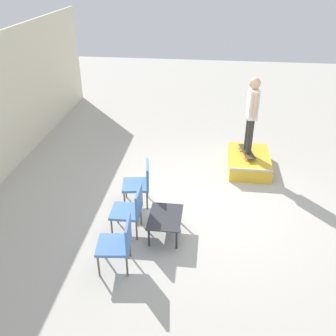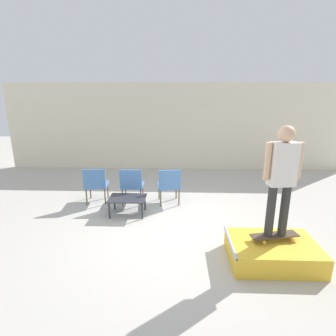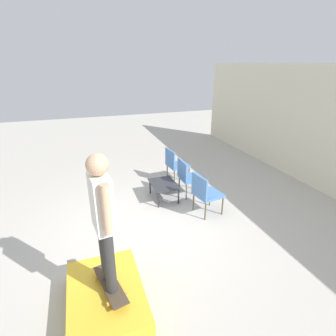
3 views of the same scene
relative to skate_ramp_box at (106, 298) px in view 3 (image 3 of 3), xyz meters
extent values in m
plane|color=#B7B2A8|center=(-1.56, 0.93, -0.17)|extent=(24.00, 24.00, 0.00)
cube|color=gold|center=(0.00, 0.00, 0.00)|extent=(1.36, 0.94, 0.33)
cylinder|color=#B7B7BC|center=(-0.67, 0.00, 0.17)|extent=(0.05, 0.94, 0.05)
cube|color=#473828|center=(0.03, 0.07, 0.25)|extent=(0.80, 0.36, 0.02)
cylinder|color=gold|center=(0.24, 0.23, 0.22)|extent=(0.06, 0.04, 0.05)
cylinder|color=gold|center=(0.29, 0.01, 0.22)|extent=(0.06, 0.04, 0.05)
cylinder|color=gold|center=(-0.23, 0.13, 0.22)|extent=(0.06, 0.04, 0.05)
cylinder|color=gold|center=(-0.18, -0.10, 0.22)|extent=(0.06, 0.04, 0.05)
cylinder|color=#2D2D2D|center=(-0.08, 0.05, 0.68)|extent=(0.13, 0.13, 0.83)
cylinder|color=#2D2D2D|center=(0.14, 0.08, 0.68)|extent=(0.13, 0.13, 0.83)
cube|color=silver|center=(0.03, 0.07, 1.42)|extent=(0.40, 0.24, 0.66)
cylinder|color=#D8A884|center=(-0.21, 0.04, 1.47)|extent=(0.09, 0.09, 0.56)
cylinder|color=#D8A884|center=(0.27, 0.09, 1.47)|extent=(0.09, 0.09, 0.56)
sphere|color=#D8A884|center=(0.03, 0.07, 1.87)|extent=(0.24, 0.24, 0.24)
cube|color=#2D2D33|center=(-2.61, 1.64, 0.21)|extent=(0.81, 0.57, 0.02)
cylinder|color=#2D2D33|center=(-2.97, 1.40, 0.02)|extent=(0.04, 0.04, 0.37)
cylinder|color=#2D2D33|center=(-2.26, 1.40, 0.02)|extent=(0.04, 0.04, 0.37)
cylinder|color=#2D2D33|center=(-2.97, 1.88, 0.02)|extent=(0.04, 0.04, 0.37)
cylinder|color=#2D2D33|center=(-2.26, 1.88, 0.02)|extent=(0.04, 0.04, 0.37)
cylinder|color=brown|center=(-3.31, 2.59, 0.04)|extent=(0.03, 0.03, 0.41)
cylinder|color=brown|center=(-3.75, 2.54, 0.04)|extent=(0.03, 0.03, 0.41)
cylinder|color=brown|center=(-3.26, 2.15, 0.04)|extent=(0.03, 0.03, 0.41)
cylinder|color=brown|center=(-3.70, 2.10, 0.04)|extent=(0.03, 0.03, 0.41)
cube|color=#4C7AB7|center=(-3.50, 2.34, 0.27)|extent=(0.57, 0.57, 0.05)
cube|color=#4C7AB7|center=(-3.48, 2.10, 0.51)|extent=(0.52, 0.10, 0.44)
cylinder|color=brown|center=(-2.40, 2.57, 0.04)|extent=(0.03, 0.03, 0.41)
cylinder|color=brown|center=(-2.84, 2.56, 0.04)|extent=(0.03, 0.03, 0.41)
cylinder|color=brown|center=(-2.39, 2.13, 0.04)|extent=(0.03, 0.03, 0.41)
cylinder|color=brown|center=(-2.83, 2.12, 0.04)|extent=(0.03, 0.03, 0.41)
cube|color=#4C7AB7|center=(-2.61, 2.34, 0.27)|extent=(0.53, 0.53, 0.05)
cube|color=#4C7AB7|center=(-2.61, 2.10, 0.51)|extent=(0.52, 0.05, 0.44)
cylinder|color=brown|center=(-1.54, 2.59, 0.04)|extent=(0.03, 0.03, 0.41)
cylinder|color=brown|center=(-1.98, 2.52, 0.04)|extent=(0.03, 0.03, 0.41)
cylinder|color=brown|center=(-1.47, 2.16, 0.04)|extent=(0.03, 0.03, 0.41)
cylinder|color=brown|center=(-1.91, 2.09, 0.04)|extent=(0.03, 0.03, 0.41)
cube|color=#4C7AB7|center=(-1.73, 2.34, 0.27)|extent=(0.60, 0.60, 0.05)
cube|color=#4C7AB7|center=(-1.69, 2.11, 0.51)|extent=(0.52, 0.12, 0.44)
camera|label=1|loc=(-7.85, 0.96, 4.20)|focal=40.00mm
camera|label=2|loc=(-1.52, -3.71, 2.39)|focal=28.00mm
camera|label=3|loc=(2.64, -0.06, 2.84)|focal=28.00mm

